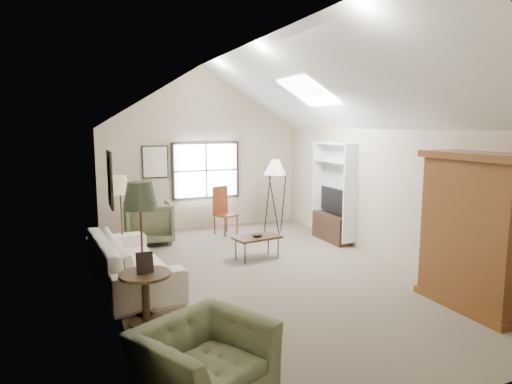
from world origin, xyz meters
name	(u,v)px	position (x,y,z in m)	size (l,w,h in m)	color
room_shell	(265,86)	(0.00, 0.00, 3.21)	(5.01, 8.01, 4.00)	#756853
window	(206,170)	(0.10, 3.96, 1.45)	(1.72, 0.08, 1.42)	black
skylight	(309,91)	(1.30, 0.90, 3.22)	(0.80, 1.20, 0.52)	white
wall_art	(135,170)	(-1.88, 1.94, 1.73)	(1.97, 3.71, 0.88)	black
armoire	(476,232)	(2.18, -2.40, 1.10)	(0.60, 1.50, 2.20)	brown
tv_alcove	(333,190)	(2.34, 1.60, 1.15)	(0.32, 1.30, 2.10)	white
media_console	(332,228)	(2.32, 1.60, 0.30)	(0.34, 1.18, 0.60)	#382316
tv_panel	(332,200)	(2.32, 1.60, 0.92)	(0.05, 0.90, 0.55)	black
sofa	(131,260)	(-2.20, 0.42, 0.39)	(2.70, 1.05, 0.79)	white
armchair_near	(204,364)	(-1.97, -3.15, 0.37)	(1.15, 1.00, 0.75)	#5D6748
armchair_far	(149,222)	(-1.51, 2.94, 0.46)	(0.99, 1.02, 0.92)	#5C6245
coffee_table	(257,248)	(0.23, 0.91, 0.23)	(0.88, 0.49, 0.45)	#362716
bowl	(257,235)	(0.23, 0.91, 0.48)	(0.21, 0.21, 0.05)	#372516
side_table	(146,298)	(-2.20, -1.18, 0.34)	(0.68, 0.68, 0.68)	#3A2B18
side_chair	(226,211)	(0.32, 3.07, 0.57)	(0.44, 0.44, 1.14)	brown
tripod_lamp	(275,196)	(1.43, 2.73, 0.90)	(0.52, 0.52, 1.80)	white
dark_lamp	(142,249)	(-2.20, -0.98, 0.94)	(0.45, 0.45, 1.88)	#262B1E
tan_lamp	(122,219)	(-2.20, 1.62, 0.84)	(0.34, 0.34, 1.69)	tan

